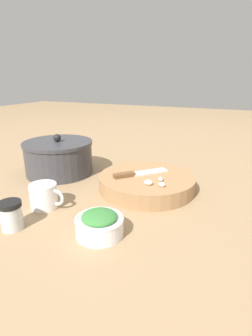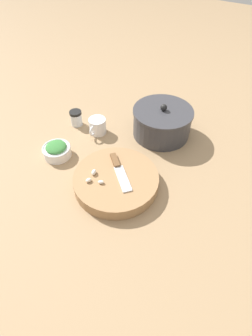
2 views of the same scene
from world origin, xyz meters
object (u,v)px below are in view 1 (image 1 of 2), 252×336
Objects in this scene: spice_jar at (11,215)px; stock_pot at (59,157)px; cutting_board at (147,182)px; coffee_mug at (44,196)px; garlic_cloves at (155,182)px; herb_bowl at (100,224)px; chef_knife at (137,173)px.

stock_pot is (0.36, 0.14, 0.03)m from spice_jar.
spice_jar reaches higher than cutting_board.
stock_pot reaches higher than coffee_mug.
garlic_cloves is 0.24m from herb_bowl.
cutting_board is 0.36m from stock_pot.
garlic_cloves reaches higher than chef_knife.
stock_pot is at bearing 80.07° from garlic_cloves.
cutting_board is 3.02× the size of coffee_mug.
garlic_cloves reaches higher than herb_bowl.
herb_bowl is at bearing 165.60° from garlic_cloves.
coffee_mug reaches higher than herb_bowl.
spice_jar reaches higher than herb_bowl.
stock_pot is at bearing 20.99° from spice_jar.
chef_knife is 0.29m from herb_bowl.
cutting_board is 1.93× the size of chef_knife.
herb_bowl is 1.11× the size of coffee_mug.
cutting_board is 2.72× the size of herb_bowl.
spice_jar is at bearing -75.58° from chef_knife.
stock_pot reaches higher than cutting_board.
coffee_mug is at bearing 0.40° from spice_jar.
chef_knife is 1.57× the size of coffee_mug.
garlic_cloves reaches higher than cutting_board.
spice_jar is (-0.06, 0.21, 0.01)m from herb_bowl.
coffee_mug is (-0.24, 0.22, 0.01)m from cutting_board.
herb_bowl is at bearing -104.70° from coffee_mug.
cutting_board is at bearing -2.01° from herb_bowl.
herb_bowl is at bearing -130.97° from stock_pot.
spice_jar is at bearing -179.60° from coffee_mug.
herb_bowl is at bearing -72.94° from spice_jar.
cutting_board is 0.04m from chef_knife.
stock_pot is (0.07, 0.41, 0.01)m from garlic_cloves.
spice_jar is 0.28× the size of stock_pot.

